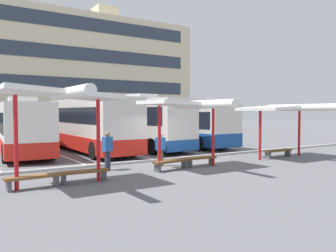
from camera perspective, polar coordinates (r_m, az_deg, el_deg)
name	(u,v)px	position (r m, az deg, el deg)	size (l,w,h in m)	color
ground_plane	(171,163)	(17.49, 0.57, -6.17)	(160.00, 160.00, 0.00)	slate
terminal_building	(28,73)	(51.32, -22.03, 8.07)	(44.82, 13.50, 18.43)	beige
coach_bus_0	(20,128)	(23.79, -23.15, -0.27)	(3.43, 12.31, 3.46)	silver
coach_bus_1	(85,125)	(23.71, -13.45, 0.23)	(2.62, 12.42, 3.76)	silver
coach_bus_2	(129,123)	(25.28, -6.49, 0.52)	(3.51, 12.59, 3.79)	silver
coach_bus_3	(175,125)	(27.08, 1.13, 0.25)	(2.95, 11.99, 3.49)	silver
lane_stripe_1	(53,152)	(23.33, -18.43, -4.13)	(0.16, 14.00, 0.01)	white
lane_stripe_2	(109,149)	(24.53, -9.76, -3.73)	(0.16, 14.00, 0.01)	white
lane_stripe_3	(156,146)	(26.24, -2.06, -3.30)	(0.16, 14.00, 0.01)	white
lane_stripe_4	(196,143)	(28.36, 4.59, -2.88)	(0.16, 14.00, 0.01)	white
waiting_shelter_0	(61,96)	(12.40, -17.18, 4.75)	(3.84, 4.50, 3.44)	red
bench_0	(33,179)	(12.65, -21.32, -8.07)	(1.86, 0.53, 0.45)	brown
bench_1	(84,173)	(13.20, -13.65, -7.54)	(1.82, 0.49, 0.45)	brown
waiting_shelter_1	(191,106)	(15.62, 3.81, 3.32)	(4.04, 4.32, 3.09)	red
bench_2	(172,162)	(15.45, 0.59, -6.02)	(1.93, 0.68, 0.45)	brown
bench_3	(201,159)	(16.65, 5.42, -5.45)	(1.60, 0.52, 0.45)	brown
waiting_shelter_2	(285,108)	(20.21, 18.70, 2.76)	(4.29, 4.84, 3.04)	red
bench_4	(278,151)	(20.61, 17.68, -4.02)	(1.94, 0.44, 0.45)	brown
platform_kerb	(161,160)	(18.34, -1.19, -5.58)	(44.00, 0.24, 0.12)	#ADADA8
waiting_passenger_0	(107,148)	(15.56, -9.94, -3.56)	(0.54, 0.42, 1.72)	#33384C
waiting_passenger_1	(160,147)	(16.51, -1.27, -3.52)	(0.48, 0.48, 1.58)	brown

